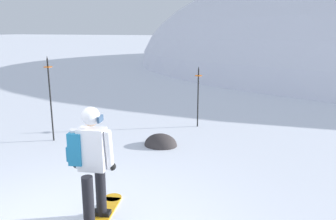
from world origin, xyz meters
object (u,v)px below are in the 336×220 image
(piste_marker_far, at_px, (50,94))
(rock_mid, at_px, (161,145))
(snowboarder_main, at_px, (91,164))
(piste_marker_near, at_px, (198,92))

(piste_marker_far, relative_size, rock_mid, 2.62)
(snowboarder_main, xyz_separation_m, piste_marker_far, (-3.06, 2.83, 0.27))
(piste_marker_near, bearing_deg, rock_mid, -100.49)
(piste_marker_near, distance_m, rock_mid, 2.15)
(rock_mid, bearing_deg, snowboarder_main, -82.83)
(snowboarder_main, height_order, piste_marker_far, piste_marker_far)
(piste_marker_near, relative_size, piste_marker_far, 0.82)
(piste_marker_far, bearing_deg, rock_mid, 13.60)
(piste_marker_near, xyz_separation_m, piste_marker_far, (-2.97, -2.52, 0.20))
(snowboarder_main, bearing_deg, rock_mid, 97.17)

